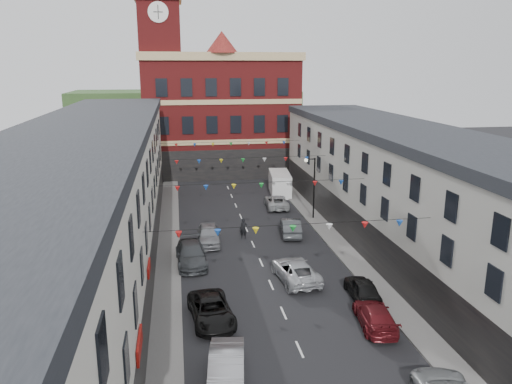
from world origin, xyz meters
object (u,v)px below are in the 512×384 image
street_lamp (312,180)px  car_left_e (209,235)px  car_left_d (191,254)px  car_right_d (362,288)px  car_right_e (291,227)px  pedestrian (244,229)px  car_left_c (211,310)px  white_van (280,183)px  moving_car (295,270)px  car_right_c (375,316)px  car_right_f (276,202)px  car_left_b (226,370)px

street_lamp → car_left_e: size_ratio=1.29×
car_left_d → car_right_d: bearing=-37.6°
car_right_e → pedestrian: (-4.16, -0.22, 0.13)m
car_left_c → street_lamp: bearing=53.2°
car_right_d → car_left_c: bearing=12.2°
street_lamp → car_left_e: bearing=-152.7°
car_right_e → white_van: 14.46m
car_left_c → moving_car: (6.12, 4.79, 0.04)m
pedestrian → car_right_c: bearing=-51.9°
car_right_c → car_right_f: bearing=-81.0°
car_right_c → moving_car: size_ratio=0.87×
car_left_b → car_left_d: car_left_b is taller
street_lamp → car_left_c: size_ratio=1.21×
car_left_b → car_left_c: bearing=99.9°
car_left_d → car_left_e: car_left_e is taller
car_left_d → car_right_e: (8.79, 5.26, -0.02)m
moving_car → street_lamp: bearing=-115.1°
street_lamp → moving_car: bearing=-109.4°
white_van → pedestrian: bearing=-106.7°
street_lamp → car_left_e: (-10.15, -5.23, -3.11)m
car_left_d → white_van: 22.35m
car_left_c → pedestrian: (3.76, 13.89, 0.19)m
car_left_c → car_left_e: size_ratio=1.06×
car_right_e → car_left_b: bearing=77.1°
car_left_b → pedestrian: pedestrian is taller
car_left_e → moving_car: (5.40, -8.26, -0.07)m
car_right_c → car_right_f: (-0.72, 24.76, 0.01)m
street_lamp → car_left_c: 21.52m
car_right_e → pedestrian: bearing=11.0°
street_lamp → car_right_c: street_lamp is taller
car_right_f → moving_car: (-2.27, -17.93, 0.06)m
car_left_b → car_right_d: bearing=45.9°
car_left_c → white_van: bearing=64.7°
car_right_c → white_van: 30.48m
car_right_e → pedestrian: size_ratio=2.59×
car_right_c → car_left_e: bearing=-53.6°
car_left_d → car_right_f: car_left_d is taller
car_left_b → car_left_d: 14.93m
car_right_f → car_right_e: bearing=90.9°
car_left_e → car_right_c: bearing=-59.1°
car_right_f → pedestrian: bearing=66.3°
car_left_d → car_right_d: car_left_d is taller
car_left_d → car_right_c: size_ratio=1.17×
car_right_f → moving_car: moving_car is taller
street_lamp → car_right_e: bearing=-125.3°
car_right_d → car_right_e: bearing=-78.3°
car_left_b → car_right_e: bearing=76.6°
car_left_d → car_left_e: (1.59, 4.20, 0.02)m
car_left_c → car_left_d: size_ratio=0.93×
car_right_f → car_left_d: bearing=60.3°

